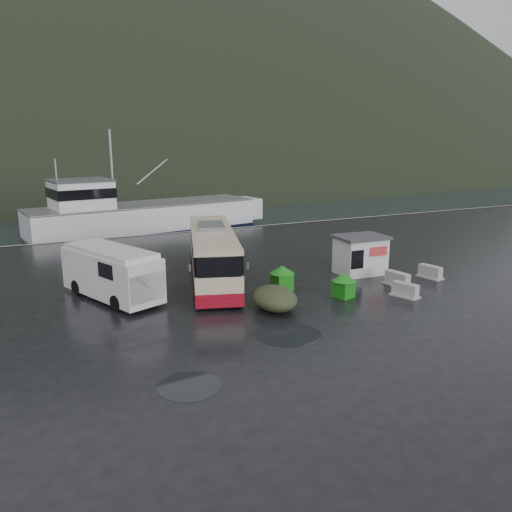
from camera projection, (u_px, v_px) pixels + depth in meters
name	position (u px, v px, depth m)	size (l,w,h in m)	color
ground	(234.00, 301.00, 26.16)	(160.00, 160.00, 0.00)	black
harbor_water	(60.00, 173.00, 122.84)	(300.00, 180.00, 0.02)	black
quay_edge	(145.00, 235.00, 43.74)	(160.00, 0.60, 1.50)	#999993
headland	(58.00, 155.00, 250.08)	(780.00, 540.00, 570.00)	black
coach_bus	(213.00, 279.00, 30.08)	(2.91, 11.56, 3.27)	#BDAD8F
white_van	(113.00, 298.00, 26.57)	(2.27, 6.62, 2.77)	silver
waste_bin_left	(343.00, 297.00, 26.75)	(0.94, 0.94, 1.31)	#177615
waste_bin_right	(282.00, 290.00, 28.02)	(1.00, 1.00, 1.40)	#177615
dome_tent	(275.00, 309.00, 24.85)	(2.11, 2.95, 1.16)	#313821
ticket_kiosk	(359.00, 273.00, 31.45)	(3.10, 2.35, 2.42)	silver
jersey_barrier_a	(397.00, 285.00, 28.86)	(0.79, 1.58, 0.79)	#999993
jersey_barrier_b	(405.00, 297.00, 26.83)	(0.75, 1.51, 0.75)	#999993
jersey_barrier_c	(430.00, 278.00, 30.45)	(0.76, 1.53, 0.76)	#999993
fishing_trawler	(145.00, 223.00, 50.12)	(26.39, 5.78, 10.56)	silver
puddles	(258.00, 316.00, 23.84)	(12.35, 13.20, 0.01)	black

